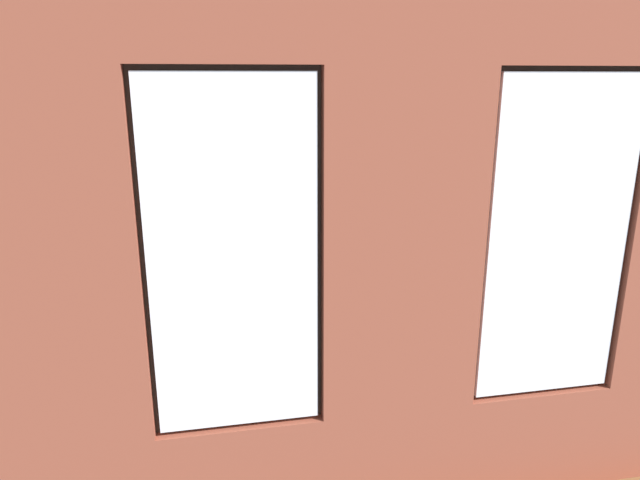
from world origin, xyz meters
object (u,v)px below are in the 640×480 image
(couch_by_window, at_px, (339,408))
(remote_black, at_px, (339,273))
(couch_left, at_px, (523,283))
(remote_gray, at_px, (296,277))
(tv_flatscreen, at_px, (27,262))
(potted_plant_foreground_right, at_px, (99,224))
(coffee_table, at_px, (312,285))
(cup_ceramic, at_px, (322,279))
(remote_silver, at_px, (280,285))
(papasan_chair, at_px, (261,244))
(potted_plant_near_tv, at_px, (69,321))
(media_console, at_px, (36,320))
(potted_plant_mid_room_small, at_px, (358,263))
(potted_plant_corner_near_left, at_px, (455,219))
(table_plant_small, at_px, (312,272))
(potted_plant_between_couches, at_px, (508,345))

(couch_by_window, height_order, remote_black, couch_by_window)
(couch_left, height_order, remote_gray, couch_left)
(tv_flatscreen, height_order, potted_plant_foreground_right, tv_flatscreen)
(coffee_table, relative_size, cup_ceramic, 13.44)
(remote_black, bearing_deg, coffee_table, -3.15)
(cup_ceramic, height_order, remote_black, cup_ceramic)
(remote_silver, distance_m, tv_flatscreen, 2.56)
(papasan_chair, xyz_separation_m, potted_plant_near_tv, (1.93, 2.71, 0.20))
(cup_ceramic, bearing_deg, remote_gray, -40.85)
(media_console, height_order, papasan_chair, papasan_chair)
(papasan_chair, relative_size, potted_plant_foreground_right, 0.98)
(cup_ceramic, relative_size, potted_plant_mid_room_small, 0.14)
(cup_ceramic, height_order, media_console, media_console)
(couch_left, relative_size, papasan_chair, 1.61)
(couch_by_window, relative_size, tv_flatscreen, 1.94)
(potted_plant_foreground_right, height_order, potted_plant_near_tv, potted_plant_foreground_right)
(potted_plant_corner_near_left, bearing_deg, remote_gray, 34.97)
(table_plant_small, distance_m, potted_plant_foreground_right, 3.30)
(couch_by_window, xyz_separation_m, table_plant_small, (-0.23, -2.41, 0.23))
(remote_silver, bearing_deg, papasan_chair, 42.85)
(media_console, bearing_deg, potted_plant_near_tv, 121.30)
(couch_left, bearing_deg, remote_black, -103.85)
(remote_silver, relative_size, potted_plant_between_couches, 0.13)
(table_plant_small, height_order, remote_silver, table_plant_small)
(table_plant_small, distance_m, remote_silver, 0.41)
(remote_black, xyz_separation_m, tv_flatscreen, (3.26, 0.31, 0.44))
(cup_ceramic, height_order, potted_plant_corner_near_left, potted_plant_corner_near_left)
(remote_silver, bearing_deg, couch_by_window, -134.69)
(couch_left, height_order, papasan_chair, couch_left)
(remote_gray, distance_m, potted_plant_mid_room_small, 0.98)
(remote_silver, bearing_deg, coffee_table, -31.03)
(tv_flatscreen, height_order, potted_plant_mid_room_small, tv_flatscreen)
(tv_flatscreen, distance_m, potted_plant_mid_room_small, 3.71)
(couch_by_window, xyz_separation_m, couch_left, (-2.74, -2.16, 0.00))
(potted_plant_near_tv, height_order, potted_plant_corner_near_left, potted_plant_near_tv)
(potted_plant_near_tv, bearing_deg, media_console, -58.70)
(table_plant_small, height_order, potted_plant_near_tv, potted_plant_near_tv)
(cup_ceramic, xyz_separation_m, potted_plant_near_tv, (2.44, 0.97, 0.14))
(potted_plant_between_couches, bearing_deg, potted_plant_corner_near_left, -109.19)
(potted_plant_near_tv, relative_size, potted_plant_corner_near_left, 1.31)
(remote_gray, distance_m, potted_plant_between_couches, 2.78)
(potted_plant_near_tv, bearing_deg, papasan_chair, -125.45)
(couch_by_window, distance_m, potted_plant_mid_room_small, 3.13)
(couch_by_window, height_order, potted_plant_corner_near_left, potted_plant_corner_near_left)
(media_console, distance_m, papasan_chair, 3.06)
(couch_left, relative_size, potted_plant_mid_room_small, 2.69)
(remote_gray, height_order, potted_plant_corner_near_left, potted_plant_corner_near_left)
(cup_ceramic, distance_m, papasan_chair, 1.81)
(couch_left, distance_m, table_plant_small, 2.53)
(coffee_table, relative_size, tv_flatscreen, 1.37)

